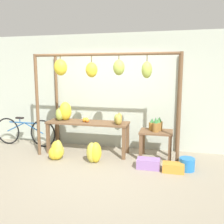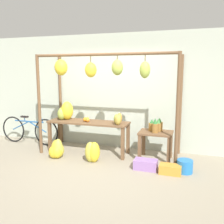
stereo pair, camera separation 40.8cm
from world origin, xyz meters
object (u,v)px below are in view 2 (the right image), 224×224
banana_pile_ground_left (57,150)px  papaya_pile (118,119)px  pineapple_cluster (156,126)px  fruit_crate_purple (170,169)px  blue_bucket (185,166)px  banana_pile_on_table (65,112)px  orange_pile (86,119)px  parked_bicycle (29,130)px  fruit_crate_white (146,164)px  banana_pile_ground_right (92,152)px

banana_pile_ground_left → papaya_pile: 1.51m
pineapple_cluster → fruit_crate_purple: size_ratio=0.84×
blue_bucket → banana_pile_on_table: bearing=168.3°
banana_pile_on_table → orange_pile: (0.59, -0.07, -0.14)m
banana_pile_on_table → fruit_crate_purple: 2.82m
pineapple_cluster → banana_pile_ground_left: pineapple_cluster is taller
banana_pile_ground_left → parked_bicycle: parked_bicycle is taller
banana_pile_ground_left → blue_bucket: 2.72m
fruit_crate_white → fruit_crate_purple: bearing=-8.8°
pineapple_cluster → banana_pile_ground_left: size_ratio=0.78×
papaya_pile → fruit_crate_white: bearing=-36.3°
banana_pile_on_table → fruit_crate_white: bearing=-17.5°
banana_pile_on_table → blue_bucket: bearing=-11.7°
pineapple_cluster → banana_pile_ground_left: 2.24m
pineapple_cluster → banana_pile_ground_right: bearing=-153.8°
banana_pile_ground_right → fruit_crate_white: bearing=-2.2°
banana_pile_ground_right → parked_bicycle: (-2.11, 0.74, 0.15)m
pineapple_cluster → fruit_crate_white: 0.92m
orange_pile → pineapple_cluster: pineapple_cluster is taller
orange_pile → parked_bicycle: (-1.73, 0.19, -0.43)m
banana_pile_on_table → banana_pile_ground_right: size_ratio=1.21×
blue_bucket → papaya_pile: size_ratio=0.83×
banana_pile_on_table → parked_bicycle: bearing=173.8°
banana_pile_ground_right → parked_bicycle: size_ratio=0.25×
banana_pile_on_table → pineapple_cluster: 2.21m
orange_pile → fruit_crate_purple: 2.22m
fruit_crate_white → blue_bucket: bearing=5.9°
banana_pile_ground_left → fruit_crate_white: (1.99, -0.04, -0.08)m
fruit_crate_purple → banana_pile_ground_right: bearing=175.8°
banana_pile_ground_left → papaya_pile: (1.25, 0.50, 0.68)m
fruit_crate_purple → orange_pile: bearing=161.4°
fruit_crate_white → parked_bicycle: (-3.25, 0.79, 0.27)m
blue_bucket → fruit_crate_purple: size_ratio=0.73×
papaya_pile → fruit_crate_purple: 1.56m
banana_pile_ground_right → banana_pile_ground_left: bearing=-179.6°
fruit_crate_white → orange_pile: bearing=158.5°
banana_pile_on_table → blue_bucket: banana_pile_on_table is taller
pineapple_cluster → parked_bicycle: size_ratio=0.20×
banana_pile_ground_left → fruit_crate_purple: banana_pile_ground_left is taller
pineapple_cluster → fruit_crate_white: (-0.09, -0.65, -0.64)m
pineapple_cluster → blue_bucket: bearing=-41.9°
orange_pile → banana_pile_ground_right: 0.88m
banana_pile_ground_left → banana_pile_ground_right: same height
fruit_crate_purple → pineapple_cluster: bearing=117.9°
orange_pile → papaya_pile: (0.78, -0.06, 0.07)m
banana_pile_on_table → fruit_crate_purple: (2.59, -0.74, -0.84)m
orange_pile → pineapple_cluster: bearing=2.0°
banana_pile_ground_left → banana_pile_ground_right: 0.85m
orange_pile → blue_bucket: (2.25, -0.52, -0.67)m
fruit_crate_white → banana_pile_ground_left: bearing=178.9°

